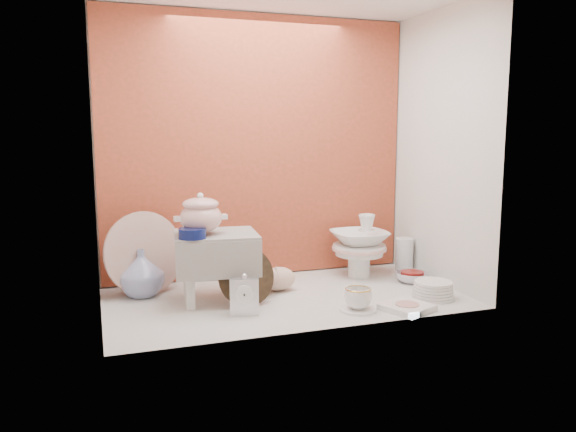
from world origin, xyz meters
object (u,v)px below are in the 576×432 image
object	(u,v)px
crystal_bowl	(412,277)
porcelain_tower	(359,246)
mantel_clock	(244,295)
dinner_plate_stack	(433,290)
plush_pig	(278,278)
step_stool	(216,267)
soup_tureen	(201,213)
gold_rim_teacup	(358,298)
blue_white_vase	(141,273)
floral_platter	(145,253)

from	to	relation	value
crystal_bowl	porcelain_tower	xyz separation A→B (m)	(-0.23, 0.22, 0.16)
mantel_clock	dinner_plate_stack	distance (m)	0.98
mantel_clock	plush_pig	bearing A→B (deg)	64.87
dinner_plate_stack	crystal_bowl	bearing A→B (deg)	78.59
step_stool	soup_tureen	bearing A→B (deg)	-161.65
plush_pig	porcelain_tower	bearing A→B (deg)	-5.44
mantel_clock	gold_rim_teacup	world-z (taller)	mantel_clock
blue_white_vase	crystal_bowl	size ratio (longest dim) A/B	1.32
floral_platter	porcelain_tower	size ratio (longest dim) A/B	1.19
step_stool	floral_platter	distance (m)	0.41
blue_white_vase	plush_pig	distance (m)	0.71
mantel_clock	porcelain_tower	world-z (taller)	porcelain_tower
blue_white_vase	mantel_clock	xyz separation A→B (m)	(0.42, -0.47, -0.03)
gold_rim_teacup	porcelain_tower	xyz separation A→B (m)	(0.29, 0.58, 0.12)
crystal_bowl	dinner_plate_stack	bearing A→B (deg)	-101.41
step_stool	blue_white_vase	distance (m)	0.41
dinner_plate_stack	porcelain_tower	xyz separation A→B (m)	(-0.16, 0.52, 0.14)
floral_platter	plush_pig	xyz separation A→B (m)	(0.67, -0.18, -0.15)
porcelain_tower	blue_white_vase	bearing A→B (deg)	179.64
soup_tureen	dinner_plate_stack	world-z (taller)	soup_tureen
floral_platter	porcelain_tower	bearing A→B (deg)	-2.17
porcelain_tower	floral_platter	bearing A→B (deg)	177.83
soup_tureen	crystal_bowl	bearing A→B (deg)	-0.31
mantel_clock	crystal_bowl	xyz separation A→B (m)	(1.04, 0.24, -0.07)
floral_platter	crystal_bowl	size ratio (longest dim) A/B	2.36
floral_platter	gold_rim_teacup	world-z (taller)	floral_platter
gold_rim_teacup	dinner_plate_stack	world-z (taller)	gold_rim_teacup
crystal_bowl	blue_white_vase	bearing A→B (deg)	171.19
plush_pig	dinner_plate_stack	world-z (taller)	plush_pig
blue_white_vase	crystal_bowl	bearing A→B (deg)	-8.81
blue_white_vase	floral_platter	bearing A→B (deg)	59.35
floral_platter	blue_white_vase	world-z (taller)	floral_platter
gold_rim_teacup	blue_white_vase	bearing A→B (deg)	148.24
crystal_bowl	porcelain_tower	bearing A→B (deg)	135.81
floral_platter	dinner_plate_stack	distance (m)	1.50
floral_platter	dinner_plate_stack	world-z (taller)	floral_platter
step_stool	floral_platter	xyz separation A→B (m)	(-0.33, 0.24, 0.04)
soup_tureen	dinner_plate_stack	distance (m)	1.24
step_stool	mantel_clock	world-z (taller)	step_stool
soup_tureen	blue_white_vase	xyz separation A→B (m)	(-0.27, 0.22, -0.33)
gold_rim_teacup	step_stool	bearing A→B (deg)	147.46
mantel_clock	plush_pig	distance (m)	0.43
step_stool	mantel_clock	distance (m)	0.29
soup_tureen	mantel_clock	distance (m)	0.46
plush_pig	gold_rim_teacup	distance (m)	0.51
blue_white_vase	dinner_plate_stack	world-z (taller)	blue_white_vase
dinner_plate_stack	floral_platter	bearing A→B (deg)	157.73
blue_white_vase	crystal_bowl	distance (m)	1.48
soup_tureen	mantel_clock	world-z (taller)	soup_tureen
mantel_clock	plush_pig	world-z (taller)	mantel_clock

